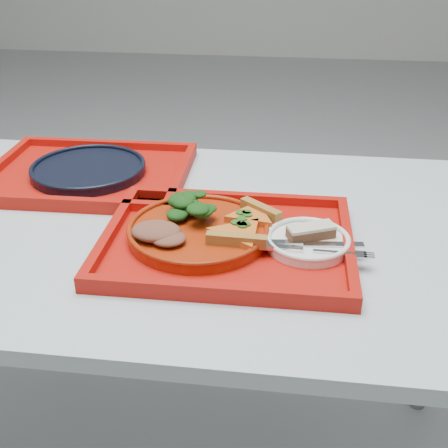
% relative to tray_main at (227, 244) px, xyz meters
% --- Properties ---
extents(table, '(1.60, 0.80, 0.75)m').
position_rel_tray_main_xyz_m(table, '(-0.20, 0.08, -0.08)').
color(table, '#A6B1BA').
rests_on(table, ground).
extents(tray_main, '(0.45, 0.35, 0.01)m').
position_rel_tray_main_xyz_m(tray_main, '(0.00, 0.00, 0.00)').
color(tray_main, '#A91008').
rests_on(tray_main, table).
extents(tray_far, '(0.46, 0.36, 0.01)m').
position_rel_tray_main_xyz_m(tray_far, '(-0.35, 0.26, 0.00)').
color(tray_far, '#A91008').
rests_on(tray_far, table).
extents(dinner_plate, '(0.26, 0.26, 0.02)m').
position_rel_tray_main_xyz_m(dinner_plate, '(-0.05, 0.01, 0.02)').
color(dinner_plate, '#952409').
rests_on(dinner_plate, tray_main).
extents(side_plate, '(0.15, 0.15, 0.01)m').
position_rel_tray_main_xyz_m(side_plate, '(0.15, -0.00, 0.01)').
color(side_plate, white).
rests_on(side_plate, tray_main).
extents(navy_plate, '(0.26, 0.26, 0.02)m').
position_rel_tray_main_xyz_m(navy_plate, '(-0.35, 0.26, 0.01)').
color(navy_plate, black).
rests_on(navy_plate, tray_far).
extents(pizza_slice_a, '(0.11, 0.12, 0.02)m').
position_rel_tray_main_xyz_m(pizza_slice_a, '(0.02, -0.01, 0.03)').
color(pizza_slice_a, orange).
rests_on(pizza_slice_a, dinner_plate).
extents(pizza_slice_b, '(0.14, 0.14, 0.02)m').
position_rel_tray_main_xyz_m(pizza_slice_b, '(0.04, 0.06, 0.03)').
color(pizza_slice_b, orange).
rests_on(pizza_slice_b, dinner_plate).
extents(salad_heap, '(0.10, 0.09, 0.05)m').
position_rel_tray_main_xyz_m(salad_heap, '(-0.08, 0.05, 0.05)').
color(salad_heap, black).
rests_on(salad_heap, dinner_plate).
extents(meat_portion, '(0.09, 0.07, 0.03)m').
position_rel_tray_main_xyz_m(meat_portion, '(-0.12, -0.03, 0.04)').
color(meat_portion, brown).
rests_on(meat_portion, dinner_plate).
extents(dessert_bar, '(0.09, 0.06, 0.02)m').
position_rel_tray_main_xyz_m(dessert_bar, '(0.15, 0.01, 0.03)').
color(dessert_bar, '#512B1B').
rests_on(dessert_bar, side_plate).
extents(knife, '(0.19, 0.04, 0.01)m').
position_rel_tray_main_xyz_m(knife, '(0.15, -0.02, 0.02)').
color(knife, silver).
rests_on(knife, side_plate).
extents(fork, '(0.19, 0.03, 0.01)m').
position_rel_tray_main_xyz_m(fork, '(0.15, -0.04, 0.02)').
color(fork, silver).
rests_on(fork, side_plate).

